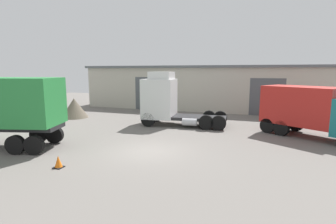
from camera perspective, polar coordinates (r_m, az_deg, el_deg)
ground_plane at (r=14.35m, az=-4.12°, el=-8.49°), size 60.00×60.00×0.00m
warehouse_building at (r=30.79m, az=9.14°, el=5.40°), size 28.40×7.91×4.84m
tractor_unit_white at (r=20.86m, az=-0.51°, el=2.63°), size 6.72×3.07×4.23m
box_truck_teal at (r=19.21m, az=29.11°, el=0.49°), size 6.73×5.39×3.28m
gravel_pile at (r=25.67m, az=-19.71°, el=0.83°), size 2.46×2.46×1.79m
traffic_cone at (r=12.89m, az=-22.76°, el=-10.05°), size 0.40×0.40×0.55m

